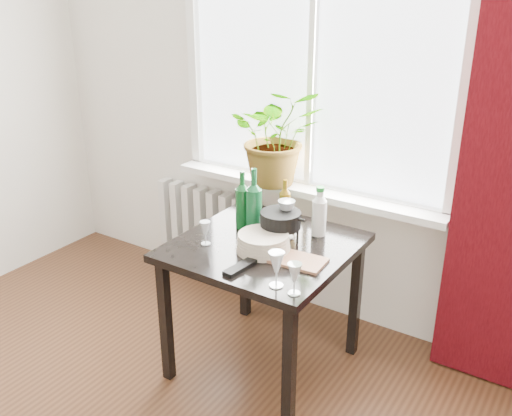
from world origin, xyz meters
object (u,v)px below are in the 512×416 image
Objects in this scene: potted_plant at (277,136)px; fondue_pot at (280,226)px; wine_bottle_left at (242,199)px; plate_stack at (263,242)px; wineglass_back_center at (286,219)px; radiator at (208,227)px; cleaning_bottle at (319,211)px; wineglass_back_left at (251,201)px; cutting_board at (298,261)px; wine_bottle_right at (254,201)px; wineglass_far_right at (294,279)px; bottle_amber at (285,201)px; tv_remote at (240,267)px; table at (264,260)px; wineglass_front_right at (276,269)px; wineglass_front_left at (205,233)px.

fondue_pot is (0.31, -0.48, -0.31)m from potted_plant.
plate_stack is at bearing -36.02° from wine_bottle_left.
fondue_pot is (-0.00, -0.05, -0.03)m from wineglass_back_center.
wine_bottle_left reaches higher than radiator.
plate_stack is at bearing -64.36° from potted_plant.
cleaning_bottle is 1.65× the size of wineglass_back_left.
cutting_board is at bearing -33.08° from radiator.
wineglass_far_right is at bearing -41.66° from wine_bottle_right.
wine_bottle_right is at bearing 134.94° from plate_stack.
bottle_amber is 0.23m from cleaning_bottle.
wineglass_back_center is 1.13× the size of tv_remote.
potted_plant is 2.18× the size of cleaning_bottle.
table is 0.31m from tv_remote.
cutting_board is at bearing 96.82° from wineglass_front_right.
wineglass_front_left is 0.49m from cutting_board.
potted_plant reaches higher than wine_bottle_right.
fondue_pot is (0.29, 0.24, 0.02)m from wineglass_front_left.
cleaning_bottle is (0.18, 0.25, 0.22)m from table.
potted_plant is (-0.26, 0.55, 0.49)m from table.
table is 3.22× the size of cleaning_bottle.
wine_bottle_left is 2.00× the size of wineglass_back_left.
wine_bottle_right is at bearing -152.27° from cleaning_bottle.
cutting_board is (-0.03, 0.25, -0.08)m from wineglass_front_right.
wineglass_front_left is (-0.20, -0.45, -0.06)m from bottle_amber.
wineglass_back_center is (-0.21, 0.45, 0.02)m from wineglass_front_right.
wineglass_front_left is (-0.42, -0.41, -0.07)m from cleaning_bottle.
radiator is 0.96m from potted_plant.
wineglass_front_left is 0.38m from fondue_pot.
wineglass_far_right reaches higher than tv_remote.
wineglass_front_right is 0.80× the size of wineglass_back_center.
wine_bottle_left is 0.29m from wineglass_front_left.
wineglass_far_right reaches higher than table.
bottle_amber is (0.21, -0.27, -0.27)m from potted_plant.
wineglass_back_center is (0.26, 0.02, -0.05)m from wine_bottle_left.
wineglass_front_right is 1.34× the size of wineglass_front_left.
wineglass_front_right is (0.31, -0.61, -0.04)m from bottle_amber.
plate_stack is (-0.02, -0.19, -0.06)m from wineglass_back_center.
bottle_amber is at bearing 123.40° from wineglass_far_right.
table is 4.04× the size of wineglass_back_center.
potted_plant is at bearing 115.64° from plate_stack.
fondue_pot is (0.17, -0.02, -0.10)m from wine_bottle_right.
wineglass_front_right is (0.53, -0.88, -0.31)m from potted_plant.
wine_bottle_left reaches higher than wineglass_front_right.
wineglass_back_left reaches higher than wineglass_far_right.
wineglass_far_right is 0.33m from tv_remote.
wine_bottle_left reaches higher than table.
wineglass_far_right is at bearing -54.97° from potted_plant.
cutting_board is (0.06, -0.32, -0.13)m from cleaning_bottle.
fondue_pot is at bearing -33.25° from wineglass_back_left.
wineglass_back_left is at bearing 176.05° from cleaning_bottle.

